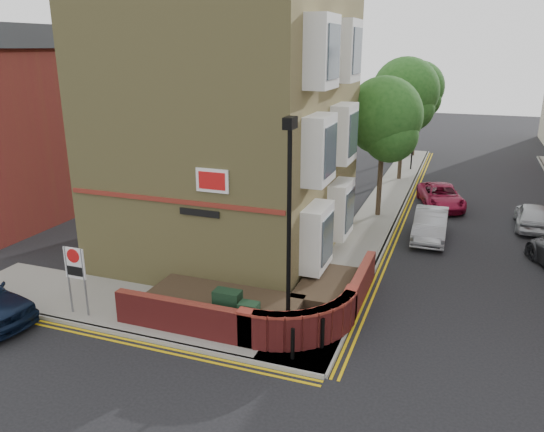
{
  "coord_description": "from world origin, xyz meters",
  "views": [
    {
      "loc": [
        5.75,
        -11.34,
        8.08
      ],
      "look_at": [
        0.09,
        4.0,
        2.83
      ],
      "focal_mm": 35.0,
      "sensor_mm": 36.0,
      "label": 1
    }
  ],
  "objects_px": {
    "zone_sign": "(75,269)",
    "silver_car_near": "(430,224)",
    "utility_cabinet_large": "(228,309)",
    "lamppost": "(289,234)"
  },
  "relations": [
    {
      "from": "zone_sign",
      "to": "silver_car_near",
      "type": "distance_m",
      "value": 14.79
    },
    {
      "from": "utility_cabinet_large",
      "to": "silver_car_near",
      "type": "height_order",
      "value": "utility_cabinet_large"
    },
    {
      "from": "utility_cabinet_large",
      "to": "zone_sign",
      "type": "distance_m",
      "value": 4.86
    },
    {
      "from": "zone_sign",
      "to": "silver_car_near",
      "type": "xyz_separation_m",
      "value": [
        9.67,
        11.15,
        -0.99
      ]
    },
    {
      "from": "lamppost",
      "to": "utility_cabinet_large",
      "type": "distance_m",
      "value": 3.24
    },
    {
      "from": "lamppost",
      "to": "zone_sign",
      "type": "xyz_separation_m",
      "value": [
        -6.6,
        -0.7,
        -1.7
      ]
    },
    {
      "from": "lamppost",
      "to": "silver_car_near",
      "type": "distance_m",
      "value": 11.21
    },
    {
      "from": "lamppost",
      "to": "utility_cabinet_large",
      "type": "bearing_deg",
      "value": 176.99
    },
    {
      "from": "lamppost",
      "to": "zone_sign",
      "type": "distance_m",
      "value": 6.85
    },
    {
      "from": "lamppost",
      "to": "utility_cabinet_large",
      "type": "height_order",
      "value": "lamppost"
    }
  ]
}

